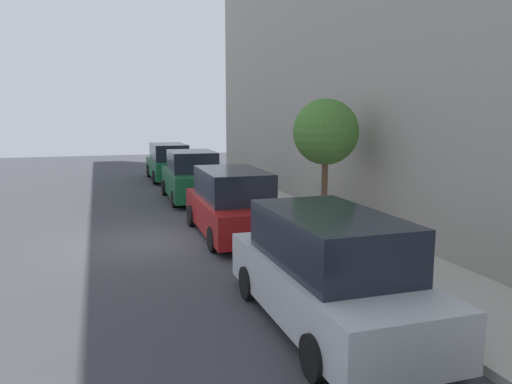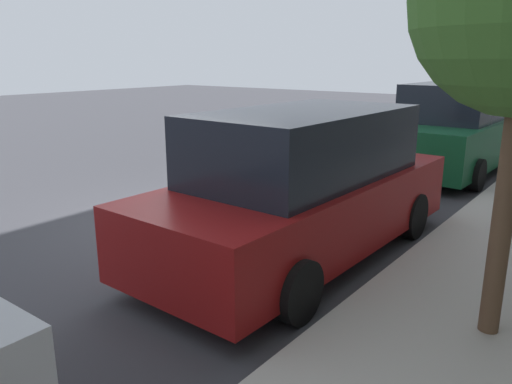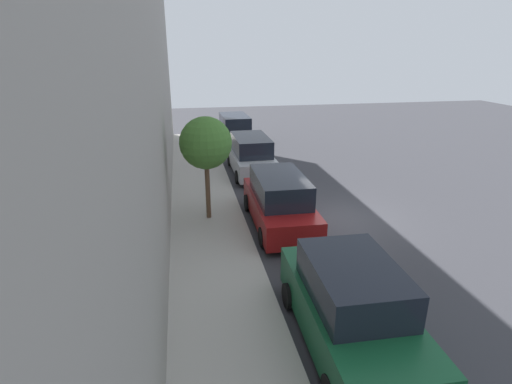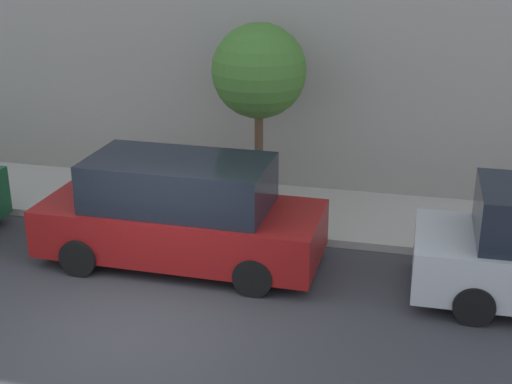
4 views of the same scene
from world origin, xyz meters
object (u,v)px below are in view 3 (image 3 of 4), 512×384
(parked_minivan_second, at_px, (251,155))
(parked_suv_fourth, at_px, (351,307))
(parked_minivan_nearest, at_px, (235,130))
(parking_meter_near, at_px, (206,128))
(street_tree, at_px, (206,143))
(parked_minivan_third, at_px, (279,201))

(parked_minivan_second, xyz_separation_m, parked_suv_fourth, (0.09, 12.74, 0.01))
(parked_minivan_nearest, distance_m, parking_meter_near, 1.97)
(street_tree, bearing_deg, parked_suv_fourth, 109.32)
(parked_minivan_second, height_order, street_tree, street_tree)
(parking_meter_near, bearing_deg, street_tree, 86.29)
(street_tree, bearing_deg, parked_minivan_third, 161.85)
(parked_minivan_nearest, relative_size, parked_suv_fourth, 1.02)
(parked_minivan_nearest, xyz_separation_m, parked_minivan_third, (0.17, 13.03, 0.00))
(parked_minivan_third, relative_size, parking_meter_near, 3.55)
(parked_minivan_third, xyz_separation_m, parked_suv_fourth, (-0.01, 6.30, 0.01))
(parked_minivan_nearest, height_order, parked_minivan_third, same)
(parked_minivan_nearest, distance_m, parked_suv_fourth, 19.33)
(parked_minivan_third, bearing_deg, parked_suv_fourth, 90.06)
(parked_minivan_nearest, height_order, parked_minivan_second, same)
(parked_minivan_nearest, height_order, parking_meter_near, parked_minivan_nearest)
(parked_minivan_second, height_order, parked_suv_fourth, parked_suv_fourth)
(parked_minivan_third, bearing_deg, parked_minivan_second, -90.86)
(parked_minivan_third, xyz_separation_m, street_tree, (2.49, -0.82, 2.03))
(parked_minivan_third, relative_size, street_tree, 1.32)
(parked_minivan_second, relative_size, parked_suv_fourth, 1.01)
(parked_minivan_second, bearing_deg, parked_minivan_nearest, -90.66)
(parked_suv_fourth, xyz_separation_m, parking_meter_near, (1.65, -20.07, 0.07))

